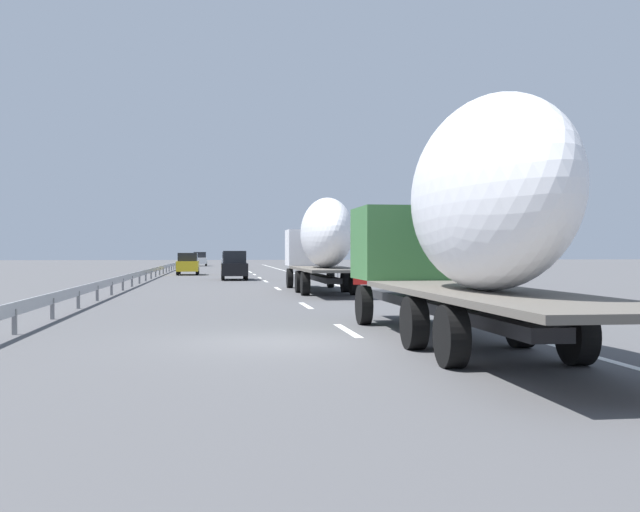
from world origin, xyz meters
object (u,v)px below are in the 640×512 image
at_px(car_white_van, 200,259).
at_px(car_yellow_coupe, 188,264).
at_px(road_sign, 338,248).
at_px(truck_trailing, 466,216).
at_px(truck_lead, 323,240).
at_px(car_silver_hatch, 229,261).
at_px(car_black_suv, 234,266).

xyz_separation_m(car_white_van, car_yellow_coupe, (-40.66, 0.11, -0.03)).
relative_size(car_yellow_coupe, road_sign, 1.42).
bearing_deg(truck_trailing, truck_lead, -0.00).
height_order(car_white_van, car_yellow_coupe, car_white_van).
relative_size(truck_trailing, road_sign, 4.46).
xyz_separation_m(car_silver_hatch, car_yellow_coupe, (-21.25, 3.76, -0.02)).
xyz_separation_m(truck_lead, car_black_suv, (17.00, 3.78, -1.51)).
bearing_deg(car_yellow_coupe, car_silver_hatch, -10.03).
distance_m(truck_lead, car_white_van, 70.08).
bearing_deg(car_white_van, car_silver_hatch, -169.34).
relative_size(car_white_van, road_sign, 1.38).
height_order(car_black_suv, car_silver_hatch, car_black_suv).
height_order(car_silver_hatch, car_white_van, car_white_van).
distance_m(car_black_suv, car_yellow_coupe, 12.55).
bearing_deg(car_white_van, car_black_suv, -176.21).
bearing_deg(car_white_van, truck_trailing, -175.41).
xyz_separation_m(truck_trailing, car_black_suv, (37.91, 3.78, -1.65)).
relative_size(car_black_suv, car_yellow_coupe, 1.04).
bearing_deg(road_sign, truck_trailing, 175.06).
distance_m(car_white_van, car_yellow_coupe, 40.66).
bearing_deg(car_silver_hatch, car_white_van, 10.66).
distance_m(truck_trailing, road_sign, 36.03).
bearing_deg(truck_trailing, car_black_suv, 5.69).
distance_m(car_silver_hatch, car_yellow_coupe, 21.58).
distance_m(truck_lead, car_black_suv, 17.48).
bearing_deg(car_yellow_coupe, road_sign, -143.29).
height_order(car_black_suv, car_white_van, car_black_suv).
height_order(car_yellow_coupe, road_sign, road_sign).
xyz_separation_m(truck_trailing, car_yellow_coupe, (49.93, 7.37, -1.71)).
distance_m(truck_lead, car_silver_hatch, 50.43).
relative_size(car_silver_hatch, car_yellow_coupe, 1.02).
bearing_deg(car_yellow_coupe, truck_trailing, -171.60).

